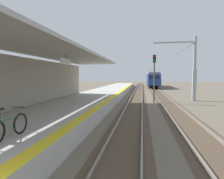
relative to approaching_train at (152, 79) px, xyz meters
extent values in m
cube|color=#B7B5AD|center=(-7.80, -34.92, -1.73)|extent=(5.00, 80.00, 0.90)
cube|color=yellow|center=(-5.55, -34.92, -1.27)|extent=(0.50, 80.00, 0.01)
cube|color=#4C4C4C|center=(-10.30, -43.00, -1.73)|extent=(0.50, 24.00, 0.90)
cube|color=#9E9384|center=(-10.30, -43.00, 0.32)|extent=(0.40, 24.00, 3.20)
cube|color=#B2B2AD|center=(-7.90, -43.00, 2.17)|extent=(4.40, 24.00, 0.16)
cube|color=white|center=(-7.50, -41.00, 1.64)|extent=(0.08, 1.40, 0.36)
cylinder|color=#333333|center=(-7.50, -41.00, 1.96)|extent=(0.03, 0.03, 0.27)
cube|color=#4C3D2D|center=(-3.40, -30.92, -2.17)|extent=(2.34, 120.00, 0.01)
cube|color=slate|center=(-4.12, -30.92, -2.09)|extent=(0.08, 120.00, 0.15)
cube|color=slate|center=(-2.68, -30.92, -2.09)|extent=(0.08, 120.00, 0.15)
cube|color=#4C3D2D|center=(0.00, -30.92, -2.17)|extent=(2.34, 120.00, 0.01)
cube|color=slate|center=(-0.72, -30.92, -2.09)|extent=(0.08, 120.00, 0.15)
cube|color=slate|center=(0.72, -30.92, -2.09)|extent=(0.08, 120.00, 0.15)
cube|color=navy|center=(0.00, 0.38, -0.11)|extent=(2.90, 18.00, 2.70)
cube|color=slate|center=(0.00, 0.38, 1.46)|extent=(2.67, 18.00, 0.44)
cube|color=black|center=(0.00, -8.64, 0.30)|extent=(2.32, 0.06, 1.21)
cube|color=navy|center=(0.00, -9.42, -0.58)|extent=(2.78, 1.60, 1.49)
cube|color=black|center=(1.46, 0.38, 0.30)|extent=(0.04, 15.84, 0.86)
cylinder|color=#333333|center=(0.00, 3.98, 2.13)|extent=(0.06, 0.06, 0.90)
cube|color=black|center=(0.00, -5.47, -1.82)|extent=(2.17, 2.20, 0.72)
cube|color=black|center=(0.00, 6.23, -1.82)|extent=(2.17, 2.20, 0.72)
torus|color=black|center=(-6.84, -46.51, -0.92)|extent=(0.06, 0.72, 0.72)
cylinder|color=#33723F|center=(-6.84, -47.06, -0.63)|extent=(0.04, 0.95, 0.04)
cylinder|color=#33723F|center=(-6.84, -47.16, -0.83)|extent=(0.04, 0.79, 0.51)
cylinder|color=#33723F|center=(-6.84, -47.43, -0.50)|extent=(0.04, 0.04, 0.45)
cube|color=black|center=(-6.84, -47.43, -0.27)|extent=(0.10, 0.24, 0.06)
cylinder|color=#262626|center=(-6.84, -46.61, -0.33)|extent=(0.48, 0.03, 0.03)
cylinder|color=#4C4C4C|center=(-1.45, -31.50, 0.02)|extent=(0.16, 0.16, 4.40)
cube|color=black|center=(-1.45, -31.50, 2.62)|extent=(0.32, 0.24, 0.80)
sphere|color=red|center=(-1.45, -31.64, 2.84)|extent=(0.16, 0.16, 0.16)
sphere|color=green|center=(-1.45, -31.64, 2.40)|extent=(0.16, 0.16, 0.16)
cube|color=#9EA3A8|center=(3.33, -28.92, -0.30)|extent=(0.40, 0.40, 3.75)
cube|color=#9EA3A8|center=(3.33, -28.92, 3.45)|extent=(0.28, 0.28, 3.75)
cube|color=#9EA3A8|center=(0.93, -28.92, 4.72)|extent=(4.80, 0.16, 0.16)
cylinder|color=#9EA3A8|center=(2.13, -28.92, 3.92)|extent=(2.47, 0.07, 1.60)
camera|label=1|loc=(-2.69, -52.32, 0.71)|focal=30.17mm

